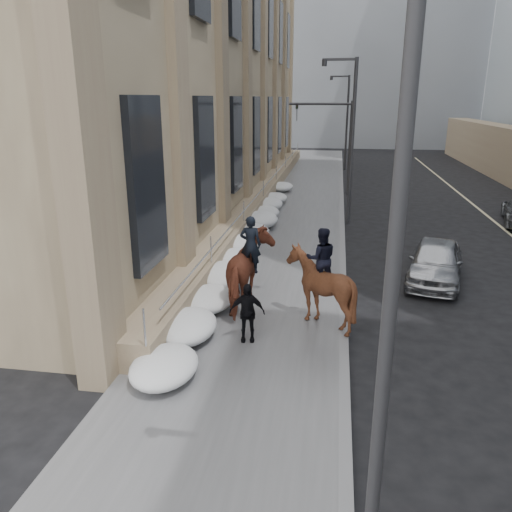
{
  "coord_description": "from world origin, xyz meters",
  "views": [
    {
      "loc": [
        2.22,
        -11.46,
        6.19
      ],
      "look_at": [
        -0.02,
        2.45,
        1.7
      ],
      "focal_mm": 35.0,
      "sensor_mm": 36.0,
      "label": 1
    }
  ],
  "objects": [
    {
      "name": "ground",
      "position": [
        0.0,
        0.0,
        0.0
      ],
      "size": [
        140.0,
        140.0,
        0.0
      ],
      "primitive_type": "plane",
      "color": "black",
      "rests_on": "ground"
    },
    {
      "name": "sidewalk",
      "position": [
        0.0,
        10.0,
        0.06
      ],
      "size": [
        5.0,
        80.0,
        0.12
      ],
      "primitive_type": "cube",
      "color": "#535356",
      "rests_on": "ground"
    },
    {
      "name": "curb",
      "position": [
        2.62,
        10.0,
        0.06
      ],
      "size": [
        0.24,
        80.0,
        0.12
      ],
      "primitive_type": "cube",
      "color": "slate",
      "rests_on": "ground"
    },
    {
      "name": "limestone_building",
      "position": [
        -5.26,
        19.96,
        8.9
      ],
      "size": [
        6.1,
        44.0,
        18.0
      ],
      "color": "#827155",
      "rests_on": "ground"
    },
    {
      "name": "bg_building_mid",
      "position": [
        4.0,
        60.0,
        14.0
      ],
      "size": [
        30.0,
        12.0,
        28.0
      ],
      "primitive_type": "cube",
      "color": "slate",
      "rests_on": "ground"
    },
    {
      "name": "bg_building_far",
      "position": [
        -6.0,
        72.0,
        10.0
      ],
      "size": [
        24.0,
        12.0,
        20.0
      ],
      "primitive_type": "cube",
      "color": "gray",
      "rests_on": "ground"
    },
    {
      "name": "streetlight_near",
      "position": [
        2.74,
        -6.0,
        4.58
      ],
      "size": [
        1.71,
        0.24,
        8.0
      ],
      "color": "#2D2D30",
      "rests_on": "ground"
    },
    {
      "name": "streetlight_mid",
      "position": [
        2.74,
        14.0,
        4.58
      ],
      "size": [
        1.71,
        0.24,
        8.0
      ],
      "color": "#2D2D30",
      "rests_on": "ground"
    },
    {
      "name": "streetlight_far",
      "position": [
        2.74,
        34.0,
        4.58
      ],
      "size": [
        1.71,
        0.24,
        8.0
      ],
      "color": "#2D2D30",
      "rests_on": "ground"
    },
    {
      "name": "traffic_signal",
      "position": [
        2.07,
        22.0,
        4.0
      ],
      "size": [
        4.1,
        0.22,
        6.0
      ],
      "color": "#2D2D30",
      "rests_on": "ground"
    },
    {
      "name": "snow_bank",
      "position": [
        -1.42,
        8.11,
        0.47
      ],
      "size": [
        1.7,
        18.1,
        0.76
      ],
      "color": "white",
      "rests_on": "sidewalk"
    },
    {
      "name": "mounted_horse_left",
      "position": [
        -0.17,
        2.26,
        1.31
      ],
      "size": [
        1.29,
        2.74,
        2.8
      ],
      "rotation": [
        0.0,
        0.0,
        3.16
      ],
      "color": "#562819",
      "rests_on": "sidewalk"
    },
    {
      "name": "mounted_horse_right",
      "position": [
        1.92,
        1.52,
        1.28
      ],
      "size": [
        2.05,
        2.23,
        2.73
      ],
      "rotation": [
        0.0,
        0.0,
        3.32
      ],
      "color": "#3E2011",
      "rests_on": "sidewalk"
    },
    {
      "name": "pedestrian",
      "position": [
        0.11,
        0.14,
        0.91
      ],
      "size": [
        0.97,
        0.52,
        1.57
      ],
      "primitive_type": "imported",
      "rotation": [
        0.0,
        0.0,
        0.15
      ],
      "color": "black",
      "rests_on": "sidewalk"
    },
    {
      "name": "car_silver",
      "position": [
        5.78,
        5.82,
        0.73
      ],
      "size": [
        2.69,
        4.6,
        1.47
      ],
      "primitive_type": "imported",
      "rotation": [
        0.0,
        0.0,
        -0.23
      ],
      "color": "#9C9EA3",
      "rests_on": "ground"
    }
  ]
}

